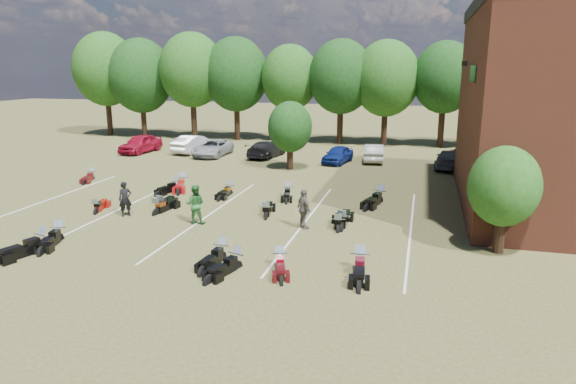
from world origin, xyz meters
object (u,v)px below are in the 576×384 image
(person_black, at_px, (125,199))
(motorcycle_7, at_px, (96,213))
(car_0, at_px, (141,144))
(motorcycle_3, at_px, (222,259))
(person_grey, at_px, (304,209))
(car_4, at_px, (338,155))
(motorcycle_14, at_px, (92,180))
(person_green, at_px, (195,204))

(person_black, bearing_deg, motorcycle_7, 137.30)
(car_0, distance_m, motorcycle_3, 27.33)
(car_0, height_order, person_grey, person_grey)
(car_4, relative_size, motorcycle_14, 1.95)
(person_green, bearing_deg, person_black, -14.97)
(car_0, relative_size, car_4, 1.19)
(car_0, height_order, motorcycle_14, car_0)
(person_black, xyz_separation_m, person_grey, (9.11, 0.30, 0.06))
(person_grey, distance_m, motorcycle_3, 5.23)
(person_black, distance_m, person_green, 3.92)
(person_green, distance_m, person_grey, 5.22)
(car_0, height_order, motorcycle_3, car_0)
(person_grey, bearing_deg, motorcycle_14, 26.23)
(person_black, height_order, motorcycle_7, person_black)
(car_0, distance_m, person_black, 19.94)
(person_black, height_order, motorcycle_3, person_black)
(person_black, relative_size, motorcycle_14, 0.89)
(motorcycle_14, bearing_deg, person_green, -49.10)
(person_black, distance_m, motorcycle_14, 9.86)
(person_green, relative_size, person_grey, 1.01)
(motorcycle_3, bearing_deg, car_0, 131.08)
(car_0, distance_m, person_green, 22.26)
(person_black, bearing_deg, person_grey, -39.90)
(car_4, bearing_deg, motorcycle_14, -135.28)
(person_black, xyz_separation_m, person_green, (3.92, -0.24, 0.07))
(car_0, height_order, person_green, person_green)
(car_4, xyz_separation_m, person_grey, (1.20, -16.79, 0.29))
(person_black, bearing_deg, person_green, -45.34)
(person_grey, xyz_separation_m, motorcycle_14, (-16.01, 6.69, -0.95))
(car_0, relative_size, motorcycle_14, 2.33)
(person_black, height_order, motorcycle_14, person_black)
(motorcycle_3, xyz_separation_m, motorcycle_14, (-13.79, 11.32, 0.00))
(person_green, bearing_deg, motorcycle_14, -45.20)
(car_4, distance_m, person_grey, 16.83)
(person_grey, bearing_deg, person_green, 54.88)
(motorcycle_3, distance_m, motorcycle_7, 9.68)
(person_black, xyz_separation_m, motorcycle_7, (-1.76, 0.03, -0.89))
(car_0, bearing_deg, person_black, -56.73)
(car_4, height_order, person_grey, person_grey)
(person_black, bearing_deg, motorcycle_3, -73.99)
(car_0, relative_size, person_black, 2.62)
(motorcycle_3, height_order, motorcycle_7, motorcycle_3)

